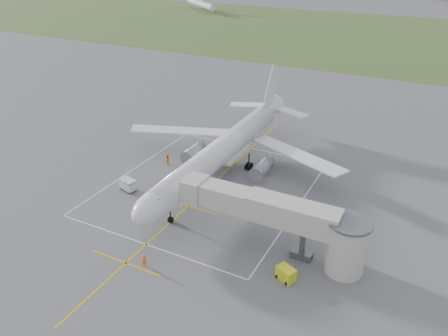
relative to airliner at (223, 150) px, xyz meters
The scene contains 10 objects.
ground 4.46m from the airliner, 90.00° to the right, with size 700.00×700.00×0.00m, color #58585B.
grass_strip 129.32m from the airliner, 90.00° to the left, with size 700.00×120.00×0.02m, color #3E5A27.
apron_markings 7.90m from the airliner, 90.00° to the right, with size 28.20×60.00×0.01m.
airliner is the anchor object (origin of this frame).
jet_bridge 21.22m from the airliner, 42.19° to the right, with size 23.40×5.00×7.20m.
gpu_unit 25.96m from the airliner, 46.66° to the right, with size 2.46×2.11×1.56m.
baggage_cart 15.59m from the airliner, 133.23° to the right, with size 2.89×2.14×1.81m.
ramp_worker_nose 24.53m from the airliner, 84.59° to the right, with size 0.61×0.40×1.67m, color #FF6508.
ramp_worker_wing 10.62m from the airliner, behind, with size 0.85×0.66×1.74m, color orange.
distant_aircraft 167.22m from the airliner, 91.25° to the left, with size 208.72×42.96×8.85m.
Camera 1 is at (28.79, -54.50, 33.74)m, focal length 35.00 mm.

